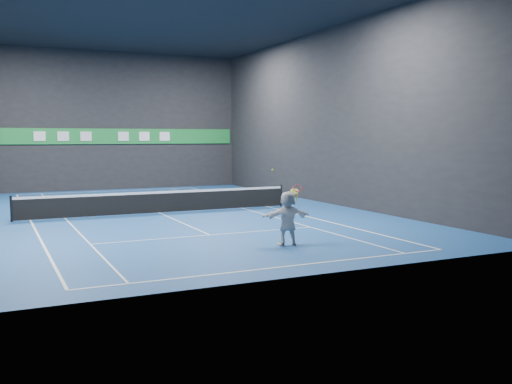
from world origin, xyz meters
name	(u,v)px	position (x,y,z in m)	size (l,w,h in m)	color
ground	(160,213)	(0.00, 0.00, 0.00)	(26.00, 26.00, 0.00)	navy
ceiling	(157,10)	(0.00, 0.00, 9.00)	(26.00, 26.00, 0.00)	black
wall_back	(104,121)	(0.00, 13.00, 4.50)	(18.00, 0.10, 9.00)	black
wall_front	(305,93)	(0.00, -13.00, 4.50)	(18.00, 0.10, 9.00)	black
wall_right	(330,116)	(9.00, 0.00, 4.50)	(0.10, 26.00, 9.00)	black
baseline_near	(283,267)	(0.00, -11.89, 0.00)	(10.98, 0.08, 0.01)	white
baseline_far	(109,191)	(0.00, 11.89, 0.00)	(10.98, 0.08, 0.01)	white
sideline_doubles_left	(30,221)	(-5.49, 0.00, 0.00)	(0.08, 23.78, 0.01)	white
sideline_doubles_right	(268,207)	(5.49, 0.00, 0.00)	(0.08, 23.78, 0.01)	white
sideline_singles_left	(65,219)	(-4.11, 0.00, 0.00)	(0.06, 23.78, 0.01)	white
sideline_singles_right	(243,208)	(4.11, 0.00, 0.00)	(0.06, 23.78, 0.01)	white
service_line_near	(210,235)	(0.00, -6.40, 0.00)	(8.23, 0.06, 0.01)	white
service_line_far	(128,199)	(0.00, 6.40, 0.00)	(8.23, 0.06, 0.01)	white
center_service_line	(160,213)	(0.00, 0.00, 0.00)	(0.06, 12.80, 0.01)	white
player	(287,218)	(1.58, -9.21, 0.87)	(1.61, 0.51, 1.74)	silver
tennis_ball	(273,170)	(1.16, -8.99, 2.41)	(0.07, 0.07, 0.07)	#C7F428
tennis_net	(160,201)	(0.00, 0.00, 0.54)	(12.50, 0.10, 1.07)	black
sponsor_banner	(105,136)	(0.00, 12.93, 3.50)	(17.64, 0.11, 1.00)	#1D8637
tennis_racket	(297,190)	(1.95, -9.16, 1.75)	(0.50, 0.35, 0.61)	red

